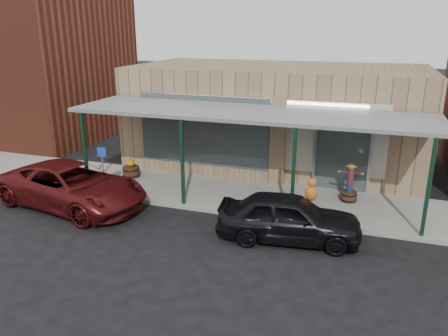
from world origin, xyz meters
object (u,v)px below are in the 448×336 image
(barrel_pumpkin, at_px, (131,170))
(parked_sedan, at_px, (289,217))
(barrel_scarecrow, at_px, (349,188))
(car_maroon, at_px, (72,186))
(handicap_sign, at_px, (103,163))

(barrel_pumpkin, xyz_separation_m, parked_sedan, (6.77, -2.98, 0.27))
(barrel_scarecrow, relative_size, barrel_pumpkin, 1.81)
(parked_sedan, xyz_separation_m, car_maroon, (-7.27, 0.08, 0.04))
(barrel_scarecrow, bearing_deg, barrel_pumpkin, 170.87)
(handicap_sign, height_order, parked_sedan, handicap_sign)
(barrel_pumpkin, distance_m, parked_sedan, 7.40)
(barrel_pumpkin, xyz_separation_m, handicap_sign, (-0.16, -1.59, 0.76))
(handicap_sign, bearing_deg, car_maroon, -109.84)
(barrel_scarecrow, distance_m, car_maroon, 9.24)
(barrel_pumpkin, height_order, parked_sedan, parked_sedan)
(car_maroon, bearing_deg, parked_sedan, -80.36)
(barrel_pumpkin, height_order, handicap_sign, handicap_sign)
(handicap_sign, xyz_separation_m, parked_sedan, (6.93, -1.39, -0.49))
(barrel_scarecrow, xyz_separation_m, parked_sedan, (-1.46, -3.12, 0.08))
(parked_sedan, bearing_deg, barrel_scarecrow, -32.17)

